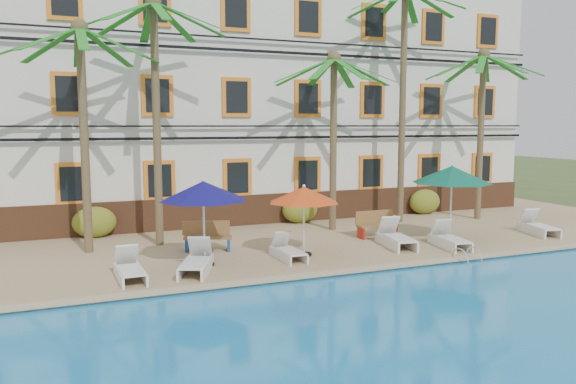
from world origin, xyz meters
name	(u,v)px	position (x,y,z in m)	size (l,w,h in m)	color
ground	(358,270)	(0.00, 0.00, 0.00)	(100.00, 100.00, 0.00)	#384C23
pool_deck	(292,235)	(0.00, 5.00, 0.12)	(30.00, 12.00, 0.25)	tan
swimming_pool	(555,359)	(0.00, -7.00, 0.10)	(26.00, 12.00, 0.20)	#197ABD
pool_coping	(375,268)	(0.00, -0.90, 0.28)	(30.00, 0.35, 0.06)	tan
hotel_building	(249,98)	(0.00, 9.98, 5.37)	(25.40, 6.44, 10.22)	silver
palm_a	(83,102)	(-7.17, 4.25, 4.89)	(4.64, 4.64, 7.08)	brown
palm_b	(156,86)	(-4.94, 4.55, 5.45)	(4.64, 4.64, 8.05)	brown
palm_c	(334,113)	(1.58, 4.80, 4.62)	(4.64, 4.64, 6.63)	brown
palm_d	(403,73)	(4.92, 5.32, 6.26)	(4.64, 4.64, 9.49)	brown
palm_e	(482,108)	(8.37, 4.69, 4.87)	(4.64, 4.64, 7.06)	brown
shrub_left	(94,222)	(-6.86, 6.60, 0.80)	(1.50, 0.90, 1.10)	#235719
shrub_mid	(300,209)	(1.01, 6.60, 0.80)	(1.50, 0.90, 1.10)	#235719
shrub_right	(425,202)	(7.07, 6.60, 0.80)	(1.50, 0.90, 1.10)	#235719
umbrella_blue	(203,191)	(-4.24, 1.26, 2.36)	(2.47, 2.47, 2.47)	black
umbrella_red	(304,195)	(-1.15, 1.33, 2.10)	(2.16, 2.16, 2.17)	black
umbrella_green	(452,175)	(4.31, 1.36, 2.52)	(2.66, 2.66, 2.65)	black
lounger_a	(130,269)	(-6.36, 0.60, 0.52)	(0.67, 1.77, 0.83)	silver
lounger_b	(196,262)	(-4.62, 0.64, 0.54)	(1.36, 2.00, 0.89)	silver
lounger_c	(288,251)	(-1.77, 1.10, 0.50)	(0.61, 1.64, 0.77)	silver
lounger_d	(396,237)	(2.13, 1.34, 0.55)	(1.04, 2.06, 0.93)	silver
lounger_e	(449,239)	(3.68, 0.59, 0.53)	(0.93, 1.89, 0.86)	silver
lounger_f	(538,226)	(8.07, 1.17, 0.53)	(1.10, 1.96, 0.88)	silver
bench_left	(208,236)	(-3.67, 3.12, 0.72)	(1.57, 0.92, 0.93)	olive
bench_right	(376,224)	(2.38, 2.96, 0.72)	(1.51, 0.50, 0.93)	olive
pool_ladder	(467,260)	(3.07, -1.00, 0.25)	(0.54, 0.74, 0.74)	silver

